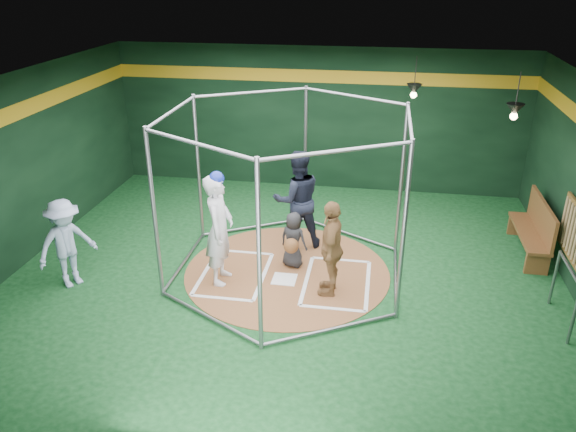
% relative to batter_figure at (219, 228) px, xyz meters
% --- Properties ---
extents(room_shell, '(10.10, 9.10, 3.53)m').
position_rel_batter_figure_xyz_m(room_shell, '(1.12, 0.50, 0.71)').
color(room_shell, '#0C3615').
rests_on(room_shell, ground).
extents(clay_disc, '(3.80, 3.80, 0.01)m').
position_rel_batter_figure_xyz_m(clay_disc, '(1.12, 0.49, -1.04)').
color(clay_disc, brown).
rests_on(clay_disc, ground).
extents(home_plate, '(0.43, 0.43, 0.01)m').
position_rel_batter_figure_xyz_m(home_plate, '(1.12, 0.19, -1.02)').
color(home_plate, white).
rests_on(home_plate, clay_disc).
extents(batter_box_left, '(1.17, 1.77, 0.01)m').
position_rel_batter_figure_xyz_m(batter_box_left, '(0.17, 0.24, -1.02)').
color(batter_box_left, white).
rests_on(batter_box_left, clay_disc).
extents(batter_box_right, '(1.17, 1.77, 0.01)m').
position_rel_batter_figure_xyz_m(batter_box_right, '(2.07, 0.24, -1.02)').
color(batter_box_right, white).
rests_on(batter_box_right, clay_disc).
extents(batting_cage, '(4.05, 4.67, 3.00)m').
position_rel_batter_figure_xyz_m(batting_cage, '(1.12, 0.49, 0.46)').
color(batting_cage, gray).
rests_on(batting_cage, ground).
extents(bat_rack, '(0.07, 1.25, 0.98)m').
position_rel_batter_figure_xyz_m(bat_rack, '(6.04, 0.89, 0.01)').
color(bat_rack, brown).
rests_on(bat_rack, room_shell).
extents(pendant_lamp_near, '(0.34, 0.34, 0.90)m').
position_rel_batter_figure_xyz_m(pendant_lamp_near, '(3.32, 4.09, 1.70)').
color(pendant_lamp_near, black).
rests_on(pendant_lamp_near, room_shell).
extents(pendant_lamp_far, '(0.34, 0.34, 0.90)m').
position_rel_batter_figure_xyz_m(pendant_lamp_far, '(5.12, 2.49, 1.70)').
color(pendant_lamp_far, black).
rests_on(pendant_lamp_far, room_shell).
extents(batter_figure, '(0.50, 0.74, 2.08)m').
position_rel_batter_figure_xyz_m(batter_figure, '(0.00, 0.00, 0.00)').
color(batter_figure, silver).
rests_on(batter_figure, clay_disc).
extents(visitor_leopard, '(0.43, 1.01, 1.70)m').
position_rel_batter_figure_xyz_m(visitor_leopard, '(1.97, -0.07, -0.18)').
color(visitor_leopard, tan).
rests_on(visitor_leopard, clay_disc).
extents(catcher_figure, '(0.61, 0.64, 1.08)m').
position_rel_batter_figure_xyz_m(catcher_figure, '(1.19, 0.72, -0.49)').
color(catcher_figure, black).
rests_on(catcher_figure, clay_disc).
extents(umpire, '(1.19, 1.07, 2.01)m').
position_rel_batter_figure_xyz_m(umpire, '(1.13, 1.58, -0.03)').
color(umpire, black).
rests_on(umpire, clay_disc).
extents(bystander_blue, '(1.10, 1.21, 1.63)m').
position_rel_batter_figure_xyz_m(bystander_blue, '(-2.60, -0.57, -0.23)').
color(bystander_blue, '#A2B4D6').
rests_on(bystander_blue, ground).
extents(dugout_bench, '(0.44, 1.88, 1.10)m').
position_rel_batter_figure_xyz_m(dugout_bench, '(5.75, 2.03, -0.48)').
color(dugout_bench, brown).
rests_on(dugout_bench, ground).
extents(steel_railing, '(0.05, 1.16, 1.01)m').
position_rel_batter_figure_xyz_m(steel_railing, '(5.67, -0.38, -0.37)').
color(steel_railing, gray).
rests_on(steel_railing, ground).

